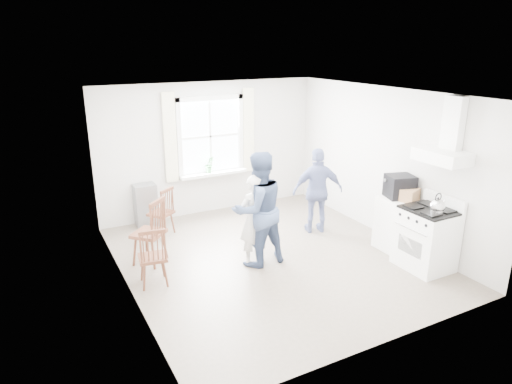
% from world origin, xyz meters
% --- Properties ---
extents(room_shell, '(4.62, 5.12, 2.64)m').
position_xyz_m(room_shell, '(0.00, 0.00, 1.30)').
color(room_shell, '#796B5D').
rests_on(room_shell, ground).
extents(window_assembly, '(1.88, 0.24, 1.70)m').
position_xyz_m(window_assembly, '(0.00, 2.45, 1.46)').
color(window_assembly, white).
rests_on(window_assembly, room_shell).
extents(range_hood, '(0.45, 0.76, 0.94)m').
position_xyz_m(range_hood, '(2.07, -1.35, 1.90)').
color(range_hood, white).
rests_on(range_hood, room_shell).
extents(shelf_unit, '(0.40, 0.30, 0.80)m').
position_xyz_m(shelf_unit, '(-1.40, 2.33, 0.40)').
color(shelf_unit, gray).
rests_on(shelf_unit, ground).
extents(gas_stove, '(0.68, 0.76, 1.12)m').
position_xyz_m(gas_stove, '(1.91, -1.35, 0.48)').
color(gas_stove, white).
rests_on(gas_stove, ground).
extents(kettle, '(0.22, 0.22, 0.31)m').
position_xyz_m(kettle, '(1.86, -1.51, 1.05)').
color(kettle, silver).
rests_on(kettle, gas_stove).
extents(low_cabinet, '(0.50, 0.55, 0.90)m').
position_xyz_m(low_cabinet, '(1.98, -0.65, 0.45)').
color(low_cabinet, white).
rests_on(low_cabinet, ground).
extents(stereo_stack, '(0.50, 0.48, 0.37)m').
position_xyz_m(stereo_stack, '(2.01, -0.63, 1.09)').
color(stereo_stack, black).
rests_on(stereo_stack, low_cabinet).
extents(cardboard_box, '(0.36, 0.31, 0.20)m').
position_xyz_m(cardboard_box, '(2.03, -0.83, 1.00)').
color(cardboard_box, '#AB7E52').
rests_on(cardboard_box, low_cabinet).
extents(windsor_chair_a, '(0.52, 0.52, 0.90)m').
position_xyz_m(windsor_chair_a, '(-1.22, 1.67, 0.55)').
color(windsor_chair_a, '#4F2819').
rests_on(windsor_chair_a, ground).
extents(windsor_chair_b, '(0.43, 0.42, 0.90)m').
position_xyz_m(windsor_chair_b, '(-1.91, -0.01, 0.55)').
color(windsor_chair_b, '#4F2819').
rests_on(windsor_chair_b, ground).
extents(windsor_chair_c, '(0.63, 0.62, 1.07)m').
position_xyz_m(windsor_chair_c, '(-1.68, 0.70, 0.65)').
color(windsor_chair_c, '#4F2819').
rests_on(windsor_chair_c, ground).
extents(person_left, '(0.60, 0.60, 1.44)m').
position_xyz_m(person_left, '(-0.34, -0.01, 0.72)').
color(person_left, silver).
rests_on(person_left, ground).
extents(person_mid, '(0.94, 0.94, 1.79)m').
position_xyz_m(person_mid, '(-0.27, -0.04, 0.89)').
color(person_mid, '#42547A').
rests_on(person_mid, ground).
extents(person_right, '(1.16, 1.16, 1.55)m').
position_xyz_m(person_right, '(1.26, 0.58, 0.78)').
color(person_right, navy).
rests_on(person_right, ground).
extents(potted_plant, '(0.21, 0.21, 0.33)m').
position_xyz_m(potted_plant, '(-0.08, 2.36, 1.02)').
color(potted_plant, '#367A3D').
rests_on(potted_plant, window_assembly).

